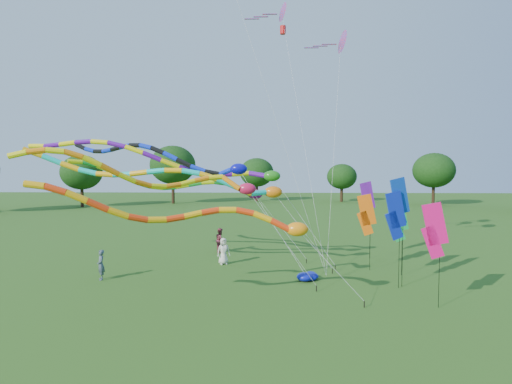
{
  "coord_description": "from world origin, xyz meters",
  "views": [
    {
      "loc": [
        -0.55,
        -18.68,
        6.17
      ],
      "look_at": [
        -1.26,
        3.8,
        4.8
      ],
      "focal_mm": 30.0,
      "sensor_mm": 36.0,
      "label": 1
    }
  ],
  "objects_px": {
    "tube_kite_red": "(207,216)",
    "blue_nylon_heap": "(310,277)",
    "person_a": "(223,251)",
    "person_c": "(220,240)",
    "person_b": "(101,265)",
    "tube_kite_orange": "(171,178)"
  },
  "relations": [
    {
      "from": "tube_kite_red",
      "to": "person_c",
      "type": "relative_size",
      "value": 7.47
    },
    {
      "from": "blue_nylon_heap",
      "to": "person_b",
      "type": "xyz_separation_m",
      "value": [
        -11.31,
        -0.04,
        0.6
      ]
    },
    {
      "from": "tube_kite_red",
      "to": "tube_kite_orange",
      "type": "relative_size",
      "value": 1.08
    },
    {
      "from": "tube_kite_red",
      "to": "tube_kite_orange",
      "type": "distance_m",
      "value": 2.47
    },
    {
      "from": "blue_nylon_heap",
      "to": "person_c",
      "type": "distance_m",
      "value": 9.49
    },
    {
      "from": "person_a",
      "to": "person_b",
      "type": "height_order",
      "value": "person_a"
    },
    {
      "from": "person_b",
      "to": "person_c",
      "type": "distance_m",
      "value": 9.47
    },
    {
      "from": "tube_kite_red",
      "to": "blue_nylon_heap",
      "type": "relative_size",
      "value": 8.4
    },
    {
      "from": "tube_kite_red",
      "to": "blue_nylon_heap",
      "type": "xyz_separation_m",
      "value": [
        4.74,
        5.38,
        -3.91
      ]
    },
    {
      "from": "tube_kite_red",
      "to": "blue_nylon_heap",
      "type": "height_order",
      "value": "tube_kite_red"
    },
    {
      "from": "person_b",
      "to": "person_a",
      "type": "bearing_deg",
      "value": 93.13
    },
    {
      "from": "blue_nylon_heap",
      "to": "person_a",
      "type": "xyz_separation_m",
      "value": [
        -5.06,
        3.85,
        0.61
      ]
    },
    {
      "from": "tube_kite_red",
      "to": "blue_nylon_heap",
      "type": "distance_m",
      "value": 8.16
    },
    {
      "from": "blue_nylon_heap",
      "to": "person_a",
      "type": "relative_size",
      "value": 0.93
    },
    {
      "from": "tube_kite_orange",
      "to": "person_a",
      "type": "xyz_separation_m",
      "value": [
        1.34,
        8.25,
        -4.84
      ]
    },
    {
      "from": "tube_kite_red",
      "to": "person_c",
      "type": "height_order",
      "value": "tube_kite_red"
    },
    {
      "from": "tube_kite_orange",
      "to": "person_b",
      "type": "height_order",
      "value": "tube_kite_orange"
    },
    {
      "from": "person_a",
      "to": "person_c",
      "type": "bearing_deg",
      "value": 77.61
    },
    {
      "from": "tube_kite_orange",
      "to": "person_a",
      "type": "distance_m",
      "value": 9.66
    },
    {
      "from": "tube_kite_red",
      "to": "person_b",
      "type": "xyz_separation_m",
      "value": [
        -6.57,
        5.34,
        -3.31
      ]
    },
    {
      "from": "blue_nylon_heap",
      "to": "tube_kite_orange",
      "type": "bearing_deg",
      "value": -145.52
    },
    {
      "from": "tube_kite_red",
      "to": "person_a",
      "type": "bearing_deg",
      "value": 81.45
    }
  ]
}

